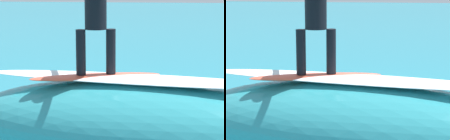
{
  "view_description": "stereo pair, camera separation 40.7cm",
  "coord_description": "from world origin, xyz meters",
  "views": [
    {
      "loc": [
        -0.11,
        9.68,
        3.2
      ],
      "look_at": [
        1.27,
        0.4,
        1.3
      ],
      "focal_mm": 69.81,
      "sensor_mm": 36.0,
      "label": 1
    },
    {
      "loc": [
        -0.51,
        9.61,
        3.2
      ],
      "look_at": [
        1.27,
        0.4,
        1.3
      ],
      "focal_mm": 69.81,
      "sensor_mm": 36.0,
      "label": 2
    }
  ],
  "objects": [
    {
      "name": "foam_patch_mid",
      "position": [
        -0.14,
        -2.81,
        0.05
      ],
      "size": [
        0.69,
        0.79,
        0.11
      ],
      "primitive_type": "ellipsoid",
      "rotation": [
        0.0,
        0.0,
        2.02
      ],
      "color": "white",
      "rests_on": "ground_plane"
    },
    {
      "name": "foam_patch_far",
      "position": [
        -1.16,
        -2.55,
        0.05
      ],
      "size": [
        1.28,
        1.29,
        0.11
      ],
      "primitive_type": "ellipsoid",
      "rotation": [
        0.0,
        0.0,
        1.86
      ],
      "color": "white",
      "rests_on": "ground_plane"
    },
    {
      "name": "surfboard_paddling",
      "position": [
        1.33,
        -1.85,
        0.05
      ],
      "size": [
        2.54,
        1.25,
        0.1
      ],
      "primitive_type": "ellipsoid",
      "rotation": [
        0.0,
        0.0,
        2.85
      ],
      "color": "yellow",
      "rests_on": "ground_plane"
    },
    {
      "name": "ground_plane",
      "position": [
        0.0,
        0.0,
        0.0
      ],
      "size": [
        120.0,
        120.0,
        0.0
      ],
      "primitive_type": "plane",
      "color": "teal"
    },
    {
      "name": "surfer_riding",
      "position": [
        1.2,
        2.65,
        2.65
      ],
      "size": [
        0.64,
        1.53,
        1.67
      ],
      "rotation": [
        0.0,
        0.0,
        0.33
      ],
      "color": "black",
      "rests_on": "surfboard_riding"
    },
    {
      "name": "surfer_paddling",
      "position": [
        1.45,
        -1.89,
        0.23
      ],
      "size": [
        1.63,
        0.7,
        0.3
      ],
      "rotation": [
        0.0,
        0.0,
        2.85
      ],
      "color": "black",
      "rests_on": "surfboard_paddling"
    },
    {
      "name": "wave_foam_lip",
      "position": [
        0.5,
        2.72,
        1.63
      ],
      "size": [
        5.29,
        1.28,
        0.08
      ],
      "primitive_type": "ellipsoid",
      "rotation": [
        0.0,
        0.0,
        -0.1
      ],
      "color": "white",
      "rests_on": "wave_crest"
    },
    {
      "name": "wave_crest",
      "position": [
        0.5,
        2.72,
        0.8
      ],
      "size": [
        6.35,
        2.82,
        1.59
      ],
      "primitive_type": "ellipsoid",
      "rotation": [
        0.0,
        0.0,
        -0.1
      ],
      "color": "teal",
      "rests_on": "ground_plane"
    },
    {
      "name": "surfboard_riding",
      "position": [
        1.2,
        2.65,
        1.63
      ],
      "size": [
        2.25,
        1.16,
        0.09
      ],
      "primitive_type": "ellipsoid",
      "rotation": [
        0.0,
        0.0,
        0.33
      ],
      "color": "#E0563D",
      "rests_on": "wave_crest"
    }
  ]
}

